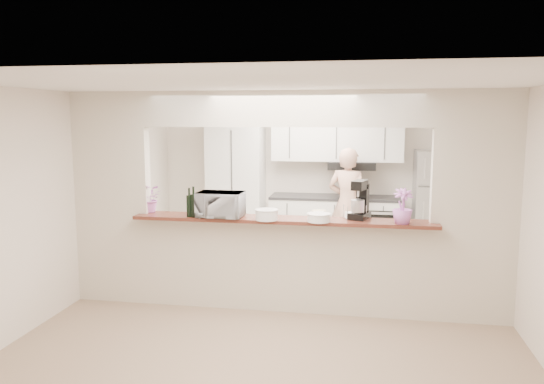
% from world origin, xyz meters
% --- Properties ---
extents(floor, '(6.00, 6.00, 0.00)m').
position_xyz_m(floor, '(0.00, 0.00, 0.00)').
color(floor, gray).
rests_on(floor, ground).
extents(tile_overlay, '(5.00, 2.90, 0.01)m').
position_xyz_m(tile_overlay, '(0.00, 1.55, 0.01)').
color(tile_overlay, beige).
rests_on(tile_overlay, floor).
extents(partition, '(5.00, 0.15, 2.50)m').
position_xyz_m(partition, '(0.00, 0.00, 1.48)').
color(partition, beige).
rests_on(partition, floor).
extents(bar_counter, '(3.40, 0.38, 1.09)m').
position_xyz_m(bar_counter, '(0.00, -0.00, 0.58)').
color(bar_counter, beige).
rests_on(bar_counter, floor).
extents(kitchen_cabinets, '(3.15, 0.62, 2.25)m').
position_xyz_m(kitchen_cabinets, '(-0.19, 2.72, 0.97)').
color(kitchen_cabinets, silver).
rests_on(kitchen_cabinets, floor).
extents(refrigerator, '(0.75, 0.70, 1.70)m').
position_xyz_m(refrigerator, '(2.05, 2.65, 0.85)').
color(refrigerator, '#9E9FA3').
rests_on(refrigerator, floor).
extents(flower_left, '(0.33, 0.30, 0.33)m').
position_xyz_m(flower_left, '(-1.60, 0.05, 1.25)').
color(flower_left, '#D470C0').
rests_on(flower_left, bar_counter).
extents(wine_bottle_a, '(0.07, 0.07, 0.33)m').
position_xyz_m(wine_bottle_a, '(-1.05, -0.15, 1.22)').
color(wine_bottle_a, black).
rests_on(wine_bottle_a, bar_counter).
extents(wine_bottle_b, '(0.07, 0.07, 0.35)m').
position_xyz_m(wine_bottle_b, '(-1.00, -0.15, 1.23)').
color(wine_bottle_b, black).
rests_on(wine_bottle_b, bar_counter).
extents(toaster_oven, '(0.52, 0.35, 0.28)m').
position_xyz_m(toaster_oven, '(-0.70, -0.10, 1.23)').
color(toaster_oven, '#B9BABF').
rests_on(toaster_oven, bar_counter).
extents(serving_bowls, '(0.41, 0.41, 0.23)m').
position_xyz_m(serving_bowls, '(-0.66, 0.05, 1.21)').
color(serving_bowls, white).
rests_on(serving_bowls, bar_counter).
extents(plate_stack_a, '(0.25, 0.25, 0.12)m').
position_xyz_m(plate_stack_a, '(-0.15, -0.19, 1.15)').
color(plate_stack_a, white).
rests_on(plate_stack_a, bar_counter).
extents(plate_stack_b, '(0.26, 0.26, 0.09)m').
position_xyz_m(plate_stack_b, '(0.42, -0.19, 1.14)').
color(plate_stack_b, white).
rests_on(plate_stack_b, bar_counter).
extents(red_bowl, '(0.16, 0.16, 0.07)m').
position_xyz_m(red_bowl, '(-0.15, 0.08, 1.13)').
color(red_bowl, maroon).
rests_on(red_bowl, bar_counter).
extents(tan_bowl, '(0.16, 0.16, 0.08)m').
position_xyz_m(tan_bowl, '(0.40, 0.08, 1.13)').
color(tan_bowl, beige).
rests_on(tan_bowl, bar_counter).
extents(utensil_caddy, '(0.28, 0.22, 0.22)m').
position_xyz_m(utensil_caddy, '(0.80, 0.05, 1.18)').
color(utensil_caddy, silver).
rests_on(utensil_caddy, bar_counter).
extents(stand_mixer, '(0.26, 0.33, 0.43)m').
position_xyz_m(stand_mixer, '(0.85, 0.06, 1.28)').
color(stand_mixer, black).
rests_on(stand_mixer, bar_counter).
extents(flower_right, '(0.25, 0.25, 0.38)m').
position_xyz_m(flower_right, '(1.30, -0.15, 1.28)').
color(flower_right, '#B364BA').
rests_on(flower_right, bar_counter).
extents(person, '(0.74, 0.61, 1.74)m').
position_xyz_m(person, '(0.66, 2.30, 0.87)').
color(person, tan).
rests_on(person, floor).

